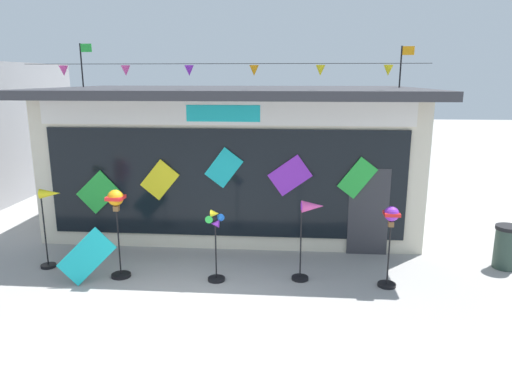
{
  "coord_description": "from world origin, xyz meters",
  "views": [
    {
      "loc": [
        1.9,
        -7.45,
        3.95
      ],
      "look_at": [
        1.08,
        2.57,
        1.52
      ],
      "focal_mm": 33.24,
      "sensor_mm": 36.0,
      "label": 1
    }
  ],
  "objects": [
    {
      "name": "ground_plane",
      "position": [
        0.0,
        0.0,
        0.0
      ],
      "size": [
        80.0,
        80.0,
        0.0
      ],
      "primitive_type": "plane",
      "color": "#9E9B99"
    },
    {
      "name": "wind_spinner_right",
      "position": [
        3.74,
        1.25,
        1.16
      ],
      "size": [
        0.35,
        0.35,
        1.61
      ],
      "color": "black",
      "rests_on": "ground_plane"
    },
    {
      "name": "wind_spinner_far_left",
      "position": [
        -3.17,
        1.63,
        1.21
      ],
      "size": [
        0.58,
        0.32,
        1.73
      ],
      "color": "black",
      "rests_on": "ground_plane"
    },
    {
      "name": "kite_shop_building",
      "position": [
        0.32,
        5.48,
        1.87
      ],
      "size": [
        9.48,
        6.1,
        4.86
      ],
      "color": "beige",
      "rests_on": "ground_plane"
    },
    {
      "name": "wind_spinner_left",
      "position": [
        -1.58,
        1.27,
        1.33
      ],
      "size": [
        0.39,
        0.39,
        1.82
      ],
      "color": "black",
      "rests_on": "ground_plane"
    },
    {
      "name": "wind_spinner_center_left",
      "position": [
        0.39,
        1.22,
        0.87
      ],
      "size": [
        0.35,
        0.34,
        1.48
      ],
      "color": "black",
      "rests_on": "ground_plane"
    },
    {
      "name": "trash_bin",
      "position": [
        6.4,
        2.4,
        0.47
      ],
      "size": [
        0.52,
        0.52,
        0.93
      ],
      "color": "#2D4238",
      "rests_on": "ground_plane"
    },
    {
      "name": "wind_spinner_center_right",
      "position": [
        2.21,
        1.43,
        1.19
      ],
      "size": [
        0.62,
        0.34,
        1.65
      ],
      "color": "black",
      "rests_on": "ground_plane"
    },
    {
      "name": "display_kite_on_ground",
      "position": [
        -2.09,
        0.9,
        0.56
      ],
      "size": [
        1.13,
        0.31,
        1.13
      ],
      "primitive_type": "cube",
      "rotation": [
        -0.27,
        0.79,
        0.0
      ],
      "color": "#19B7BC",
      "rests_on": "ground_plane"
    }
  ]
}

